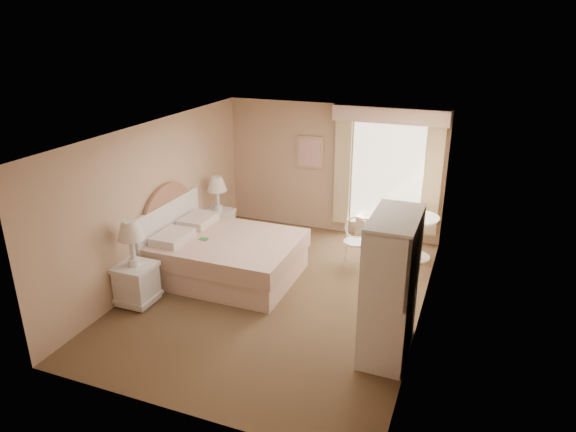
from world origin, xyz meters
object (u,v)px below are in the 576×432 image
at_px(nightstand_near, 135,273).
at_px(armoire, 390,297).
at_px(round_table, 417,230).
at_px(cafe_chair, 355,237).
at_px(nightstand_far, 219,217).
at_px(bed, 221,254).

relative_size(nightstand_near, armoire, 0.71).
height_order(nightstand_near, round_table, nightstand_near).
bearing_deg(armoire, cafe_chair, 113.56).
bearing_deg(armoire, nightstand_near, -177.33).
relative_size(nightstand_near, round_table, 1.66).
relative_size(nightstand_near, nightstand_far, 1.06).
distance_m(nightstand_near, round_table, 4.71).
height_order(bed, nightstand_far, bed).
bearing_deg(round_table, bed, -147.74).
height_order(bed, armoire, armoire).
bearing_deg(round_table, nightstand_far, -171.69).
xyz_separation_m(nightstand_near, cafe_chair, (2.65, 2.47, -0.01)).
distance_m(bed, nightstand_far, 1.48).
distance_m(bed, round_table, 3.39).
relative_size(bed, nightstand_near, 1.75).
height_order(bed, round_table, bed).
height_order(nightstand_near, armoire, armoire).
bearing_deg(round_table, nightstand_near, -139.67).
bearing_deg(bed, nightstand_near, -120.37).
height_order(round_table, cafe_chair, cafe_chair).
relative_size(nightstand_near, cafe_chair, 1.58).
bearing_deg(armoire, nightstand_far, 147.21).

